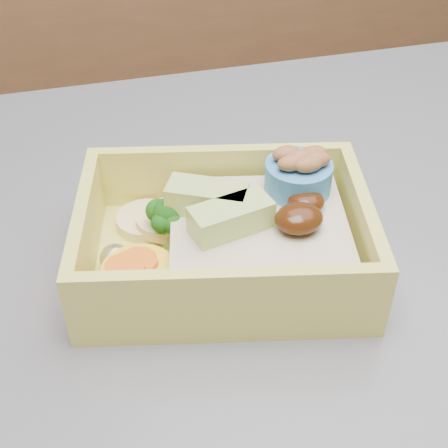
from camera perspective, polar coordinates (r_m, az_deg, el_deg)
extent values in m
cube|color=brown|center=(1.75, -4.36, 12.31)|extent=(3.20, 0.60, 0.90)
cube|color=#D7CF58|center=(0.46, 0.00, -3.38)|extent=(0.23, 0.19, 0.01)
cube|color=#D7CF58|center=(0.50, -0.35, 4.54)|extent=(0.20, 0.05, 0.05)
cube|color=#D7CF58|center=(0.39, 0.45, -7.06)|extent=(0.20, 0.05, 0.05)
cube|color=#D7CF58|center=(0.46, 12.34, -0.21)|extent=(0.04, 0.13, 0.05)
cube|color=#D7CF58|center=(0.45, -12.52, -0.90)|extent=(0.04, 0.13, 0.05)
cube|color=tan|center=(0.45, 3.18, -1.37)|extent=(0.15, 0.14, 0.03)
ellipsoid|color=#351707|center=(0.43, 6.87, 0.51)|extent=(0.04, 0.04, 0.02)
ellipsoid|color=#351707|center=(0.45, 7.50, 1.98)|extent=(0.03, 0.03, 0.02)
cube|color=#ADCB6A|center=(0.43, 0.65, 0.62)|extent=(0.06, 0.04, 0.02)
cube|color=#ADCB6A|center=(0.45, -1.55, 2.39)|extent=(0.06, 0.05, 0.02)
cylinder|color=#7CA75A|center=(0.47, -4.98, -0.96)|extent=(0.01, 0.01, 0.02)
sphere|color=#185413|center=(0.45, -5.12, 1.02)|extent=(0.02, 0.02, 0.02)
sphere|color=#185413|center=(0.46, -3.96, 1.18)|extent=(0.02, 0.02, 0.02)
sphere|color=#185413|center=(0.46, -6.08, 1.21)|extent=(0.02, 0.02, 0.02)
sphere|color=#185413|center=(0.45, -4.69, 0.06)|extent=(0.02, 0.02, 0.02)
sphere|color=#185413|center=(0.45, -5.70, 0.13)|extent=(0.02, 0.02, 0.02)
sphere|color=#185413|center=(0.46, -5.07, 1.47)|extent=(0.02, 0.02, 0.02)
cylinder|color=yellow|center=(0.43, -7.74, -5.10)|extent=(0.05, 0.05, 0.02)
cylinder|color=orange|center=(0.42, -7.87, -3.46)|extent=(0.03, 0.03, 0.00)
cylinder|color=orange|center=(0.42, -9.06, -3.99)|extent=(0.03, 0.03, 0.00)
cylinder|color=tan|center=(0.49, -7.16, 0.30)|extent=(0.05, 0.05, 0.01)
cylinder|color=tan|center=(0.48, -5.35, 0.37)|extent=(0.05, 0.05, 0.01)
ellipsoid|color=silver|center=(0.49, -2.91, 1.66)|extent=(0.02, 0.02, 0.02)
ellipsoid|color=silver|center=(0.45, -9.88, -3.17)|extent=(0.02, 0.02, 0.02)
cylinder|color=#3981C5|center=(0.47, 6.80, 4.29)|extent=(0.05, 0.05, 0.02)
ellipsoid|color=brown|center=(0.46, 6.96, 6.06)|extent=(0.02, 0.02, 0.01)
ellipsoid|color=brown|center=(0.46, 8.14, 6.38)|extent=(0.02, 0.02, 0.01)
ellipsoid|color=brown|center=(0.46, 5.74, 6.43)|extent=(0.02, 0.02, 0.01)
ellipsoid|color=brown|center=(0.45, 7.69, 5.43)|extent=(0.02, 0.02, 0.01)
ellipsoid|color=brown|center=(0.45, 6.22, 5.57)|extent=(0.02, 0.02, 0.01)
ellipsoid|color=brown|center=(0.46, 8.44, 5.83)|extent=(0.02, 0.02, 0.01)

